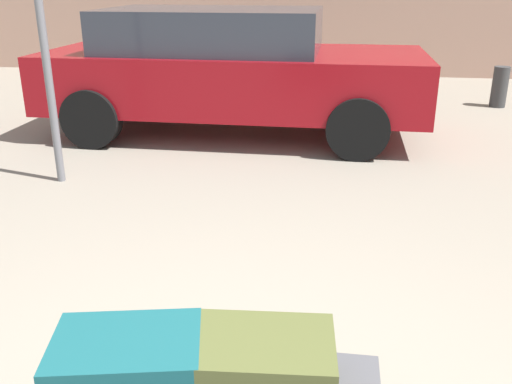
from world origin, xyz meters
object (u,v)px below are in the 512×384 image
Objects in this scene: parked_car at (230,68)px; no_parking_sign at (39,3)px; suitcase_teal_front_right at (128,364)px; bollard_kerb_near at (500,87)px; suitcase_olive_stacked_top at (259,365)px.

parked_car is 2.40m from no_parking_sign.
no_parking_sign reaches higher than suitcase_teal_front_right.
suitcase_teal_front_right is at bearing -113.46° from bollard_kerb_near.
bollard_kerb_near is at bearing 39.19° from no_parking_sign.
bollard_kerb_near is (3.53, 1.95, -0.48)m from parked_car.
suitcase_olive_stacked_top is at bearing -52.49° from no_parking_sign.
suitcase_olive_stacked_top is 0.21× the size of no_parking_sign.
suitcase_teal_front_right is 0.12× the size of parked_car.
suitcase_teal_front_right is (-0.47, -0.07, 0.00)m from suitcase_olive_stacked_top.
bollard_kerb_near reaches higher than suitcase_teal_front_right.
suitcase_olive_stacked_top is at bearing -78.05° from parked_car.
parked_car is 7.57× the size of bollard_kerb_near.
suitcase_olive_stacked_top is 0.12× the size of parked_car.
parked_car reaches higher than bollard_kerb_near.
suitcase_teal_front_right is at bearing -83.53° from parked_car.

